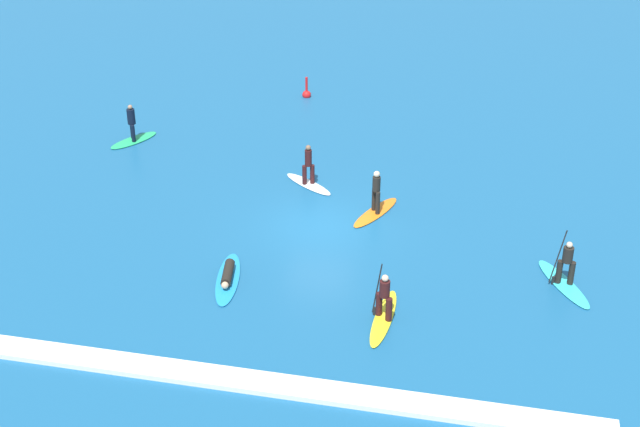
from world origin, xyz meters
TOP-DOWN VIEW (x-y plane):
  - ground_plane at (0.00, 0.00)m, footprint 120.00×120.00m
  - surfer_on_teal_board at (8.93, -2.23)m, footprint 2.14×3.05m
  - surfer_on_white_board at (-1.14, 3.08)m, footprint 2.43×1.97m
  - surfer_on_green_board at (-9.72, 5.57)m, footprint 1.92×2.49m
  - surfer_on_yellow_board at (3.24, -5.46)m, footprint 0.78×3.25m
  - surfer_on_orange_board at (1.91, 1.33)m, footprint 1.76×2.88m
  - surfer_on_blue_board at (-2.31, -4.32)m, footprint 1.33×3.36m
  - marker_buoy at (-3.28, 12.22)m, footprint 0.43×0.43m
  - wave_crest at (0.00, -9.43)m, footprint 20.62×0.90m

SIDE VIEW (x-z plane):
  - ground_plane at x=0.00m, z-range 0.00..0.00m
  - wave_crest at x=0.00m, z-range 0.00..0.18m
  - surfer_on_blue_board at x=-2.31m, z-range -0.07..0.35m
  - marker_buoy at x=-3.28m, z-range -0.40..0.74m
  - surfer_on_teal_board at x=8.93m, z-range -0.62..1.48m
  - surfer_on_yellow_board at x=3.24m, z-range -0.56..1.44m
  - surfer_on_white_board at x=-1.14m, z-range -0.41..1.38m
  - surfer_on_orange_board at x=1.91m, z-range -0.42..1.40m
  - surfer_on_green_board at x=-9.72m, z-range -0.37..1.37m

